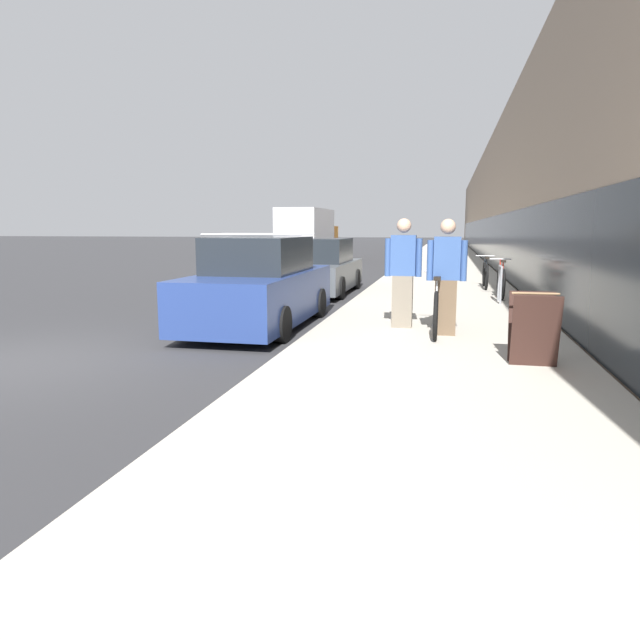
% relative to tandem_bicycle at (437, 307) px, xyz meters
% --- Properties ---
extents(ground_plane, '(220.00, 220.00, 0.00)m').
position_rel_tandem_bicycle_xyz_m(ground_plane, '(-5.53, -2.96, -0.55)').
color(ground_plane, '#303033').
extents(sidewalk_slab, '(4.06, 70.00, 0.16)m').
position_rel_tandem_bicycle_xyz_m(sidewalk_slab, '(-0.01, 18.04, -0.48)').
color(sidewalk_slab, '#BCB5A5').
rests_on(sidewalk_slab, ground).
extents(storefront_facade, '(10.01, 70.00, 6.32)m').
position_rel_tandem_bicycle_xyz_m(storefront_facade, '(7.06, 26.04, 2.60)').
color(storefront_facade, gray).
rests_on(storefront_facade, ground).
extents(tandem_bicycle, '(0.52, 2.44, 0.94)m').
position_rel_tandem_bicycle_xyz_m(tandem_bicycle, '(0.00, 0.00, 0.00)').
color(tandem_bicycle, black).
rests_on(tandem_bicycle, sidewalk_slab).
extents(person_rider, '(0.62, 0.24, 1.82)m').
position_rel_tandem_bicycle_xyz_m(person_rider, '(0.14, -0.30, 0.51)').
color(person_rider, brown).
rests_on(person_rider, sidewalk_slab).
extents(person_bystander, '(0.62, 0.24, 1.83)m').
position_rel_tandem_bicycle_xyz_m(person_bystander, '(-0.58, 0.26, 0.52)').
color(person_bystander, '#756B5B').
rests_on(person_bystander, sidewalk_slab).
extents(bike_rack_hoop, '(0.05, 0.60, 0.84)m').
position_rel_tandem_bicycle_xyz_m(bike_rack_hoop, '(1.33, 4.03, 0.12)').
color(bike_rack_hoop, gray).
rests_on(bike_rack_hoop, sidewalk_slab).
extents(cruiser_bike_nearest, '(0.52, 1.70, 0.93)m').
position_rel_tandem_bicycle_xyz_m(cruiser_bike_nearest, '(1.44, 4.98, -0.01)').
color(cruiser_bike_nearest, black).
rests_on(cruiser_bike_nearest, sidewalk_slab).
extents(cruiser_bike_middle, '(0.52, 1.80, 0.90)m').
position_rel_tandem_bicycle_xyz_m(cruiser_bike_middle, '(1.21, 7.27, -0.02)').
color(cruiser_bike_middle, black).
rests_on(cruiser_bike_middle, sidewalk_slab).
extents(sandwich_board_sign, '(0.56, 0.56, 0.90)m').
position_rel_tandem_bicycle_xyz_m(sandwich_board_sign, '(1.21, -2.11, 0.05)').
color(sandwich_board_sign, '#331E19').
rests_on(sandwich_board_sign, sidewalk_slab).
extents(parked_sedan_curbside, '(1.84, 4.56, 1.73)m').
position_rel_tandem_bicycle_xyz_m(parked_sedan_curbside, '(-3.24, 0.61, 0.20)').
color(parked_sedan_curbside, navy).
rests_on(parked_sedan_curbside, ground).
extents(vintage_roadster_curbside, '(1.80, 4.42, 1.54)m').
position_rel_tandem_bicycle_xyz_m(vintage_roadster_curbside, '(-3.34, 6.32, 0.14)').
color(vintage_roadster_curbside, '#4C5156').
rests_on(vintage_roadster_curbside, ground).
extents(moving_truck, '(2.25, 7.02, 2.88)m').
position_rel_tandem_bicycle_xyz_m(moving_truck, '(-7.56, 22.19, 0.90)').
color(moving_truck, orange).
rests_on(moving_truck, ground).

